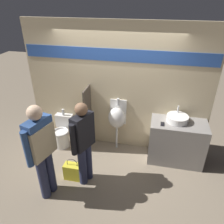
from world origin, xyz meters
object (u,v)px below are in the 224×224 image
(urinal_near_counter, at_px, (117,118))
(person_in_vest, at_px, (41,147))
(cell_phone, at_px, (162,124))
(person_with_lanyard, at_px, (84,141))
(toilet, at_px, (62,133))
(sink_basin, at_px, (177,119))
(shopping_bag, at_px, (73,171))

(urinal_near_counter, bearing_deg, person_in_vest, -121.00)
(cell_phone, relative_size, urinal_near_counter, 0.12)
(cell_phone, relative_size, person_in_vest, 0.08)
(person_in_vest, xyz_separation_m, person_with_lanyard, (0.54, 0.43, -0.11))
(cell_phone, bearing_deg, urinal_near_counter, 164.33)
(toilet, bearing_deg, urinal_near_counter, 6.61)
(sink_basin, distance_m, urinal_near_counter, 1.23)
(toilet, relative_size, person_with_lanyard, 0.51)
(person_in_vest, distance_m, person_with_lanyard, 0.70)
(sink_basin, distance_m, cell_phone, 0.33)
(sink_basin, relative_size, person_with_lanyard, 0.26)
(person_with_lanyard, bearing_deg, person_in_vest, 150.57)
(cell_phone, height_order, toilet, cell_phone)
(toilet, height_order, shopping_bag, toilet)
(toilet, xyz_separation_m, person_with_lanyard, (0.87, -0.94, 0.60))
(toilet, height_order, person_with_lanyard, person_with_lanyard)
(person_in_vest, relative_size, person_with_lanyard, 1.07)
(urinal_near_counter, xyz_separation_m, shopping_bag, (-0.62, -1.10, -0.61))
(cell_phone, height_order, person_with_lanyard, person_with_lanyard)
(urinal_near_counter, relative_size, toilet, 1.44)
(person_with_lanyard, distance_m, shopping_bag, 0.77)
(person_in_vest, bearing_deg, person_with_lanyard, -36.48)
(shopping_bag, bearing_deg, toilet, 122.89)
(sink_basin, distance_m, person_in_vest, 2.55)
(cell_phone, distance_m, toilet, 2.26)
(shopping_bag, bearing_deg, person_with_lanyard, 4.01)
(toilet, distance_m, person_in_vest, 1.58)
(toilet, bearing_deg, cell_phone, -3.13)
(sink_basin, bearing_deg, person_in_vest, -146.14)
(sink_basin, height_order, person_in_vest, person_in_vest)
(cell_phone, bearing_deg, person_in_vest, -145.90)
(sink_basin, relative_size, cell_phone, 2.99)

